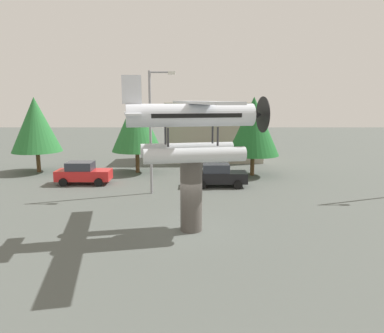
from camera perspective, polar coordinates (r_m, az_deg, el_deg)
ground_plane at (r=18.85m, az=-0.02°, el=-9.89°), size 140.00×140.00×0.00m
display_pedestal at (r=18.30m, az=-0.02°, el=-4.52°), size 1.10×1.10×3.66m
floatplane_monument at (r=17.75m, az=0.40°, el=6.49°), size 7.14×10.42×4.00m
car_near_red at (r=29.86m, az=-16.57°, el=-0.96°), size 4.20×2.02×1.76m
car_mid_black at (r=27.87m, az=4.24°, el=-1.34°), size 4.20×2.02×1.76m
streetlight_primary at (r=25.31m, az=-6.00°, el=6.57°), size 1.84×0.28×8.46m
storefront_building at (r=39.89m, az=3.41°, el=5.48°), size 10.22×5.14×6.26m
tree_west at (r=35.85m, az=-23.17°, el=6.04°), size 4.41×4.41×6.79m
tree_east at (r=33.10m, az=-8.57°, el=6.72°), size 4.51×4.51×6.99m
tree_center_back at (r=31.91m, az=9.70°, el=6.23°), size 4.49×4.49×6.80m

